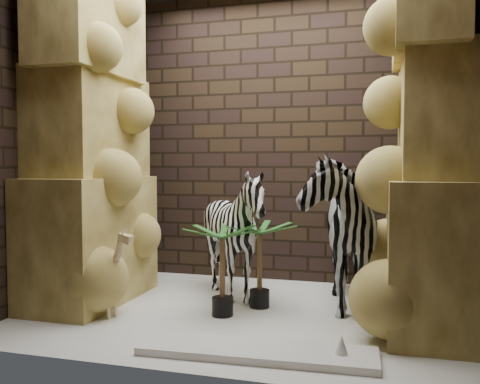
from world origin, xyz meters
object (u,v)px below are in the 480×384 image
(giraffe_toy, at_px, (103,271))
(surfboard, at_px, (257,351))
(palm_front, at_px, (260,264))
(zebra_right, at_px, (335,218))
(palm_back, at_px, (222,270))
(zebra_left, at_px, (235,241))

(giraffe_toy, distance_m, surfboard, 1.50)
(palm_front, bearing_deg, giraffe_toy, -153.11)
(giraffe_toy, bearing_deg, palm_front, 41.48)
(zebra_right, bearing_deg, giraffe_toy, -166.17)
(surfboard, bearing_deg, zebra_right, 70.55)
(surfboard, bearing_deg, palm_back, 119.28)
(zebra_right, distance_m, giraffe_toy, 1.97)
(palm_back, xyz_separation_m, surfboard, (0.46, -0.74, -0.34))
(palm_front, relative_size, surfboard, 0.49)
(zebra_right, distance_m, zebra_left, 0.91)
(palm_front, bearing_deg, palm_back, -126.33)
(zebra_left, height_order, palm_front, zebra_left)
(zebra_right, xyz_separation_m, palm_front, (-0.61, -0.21, -0.39))
(giraffe_toy, bearing_deg, surfboard, -4.32)
(zebra_right, distance_m, palm_back, 1.06)
(zebra_left, distance_m, palm_back, 0.52)
(zebra_left, relative_size, palm_back, 1.58)
(giraffe_toy, xyz_separation_m, palm_front, (1.15, 0.58, -0.00))
(zebra_right, relative_size, zebra_left, 1.31)
(zebra_left, xyz_separation_m, surfboard, (0.51, -1.23, -0.50))
(zebra_left, bearing_deg, zebra_right, 8.56)
(palm_front, bearing_deg, zebra_left, 146.69)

